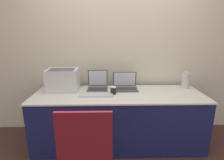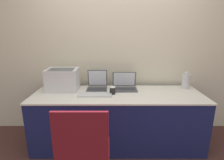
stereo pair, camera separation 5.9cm
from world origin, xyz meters
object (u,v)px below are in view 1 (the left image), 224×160
object	(u,v)px
printer	(63,79)
coffee_cup	(113,90)
external_keyboard	(96,95)
laptop_right	(125,85)
metal_pitcher	(186,81)
laptop_left	(98,85)
chair	(87,148)

from	to	relation	value
printer	coffee_cup	xyz separation A→B (m)	(0.71, -0.18, -0.12)
external_keyboard	laptop_right	bearing A→B (deg)	33.75
coffee_cup	metal_pitcher	world-z (taller)	metal_pitcher
printer	external_keyboard	distance (m)	0.56
laptop_left	coffee_cup	world-z (taller)	laptop_left
metal_pitcher	coffee_cup	bearing A→B (deg)	-167.41
coffee_cup	chair	world-z (taller)	chair
printer	external_keyboard	world-z (taller)	printer
laptop_left	chair	world-z (taller)	laptop_left
printer	metal_pitcher	world-z (taller)	printer
external_keyboard	coffee_cup	size ratio (longest dim) A/B	4.45
printer	coffee_cup	world-z (taller)	printer
laptop_right	external_keyboard	bearing A→B (deg)	-146.25
printer	external_keyboard	xyz separation A→B (m)	(0.48, -0.24, -0.16)
external_keyboard	metal_pitcher	world-z (taller)	metal_pitcher
external_keyboard	chair	size ratio (longest dim) A/B	0.47
external_keyboard	coffee_cup	xyz separation A→B (m)	(0.23, 0.06, 0.04)
external_keyboard	metal_pitcher	size ratio (longest dim) A/B	1.75
laptop_right	laptop_left	bearing A→B (deg)	179.74
external_keyboard	chair	distance (m)	0.81
printer	external_keyboard	size ratio (longest dim) A/B	0.98
laptop_right	coffee_cup	world-z (taller)	laptop_right
laptop_left	metal_pitcher	distance (m)	1.31
laptop_right	chair	distance (m)	1.18
printer	laptop_right	world-z (taller)	printer
printer	metal_pitcher	xyz separation A→B (m)	(1.79, 0.06, -0.05)
laptop_right	printer	bearing A→B (deg)	-177.80
metal_pitcher	chair	xyz separation A→B (m)	(-1.35, -1.08, -0.33)
metal_pitcher	external_keyboard	bearing A→B (deg)	-166.97
printer	laptop_right	bearing A→B (deg)	2.20
laptop_right	external_keyboard	xyz separation A→B (m)	(-0.41, -0.27, -0.04)
metal_pitcher	chair	size ratio (longest dim) A/B	0.27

